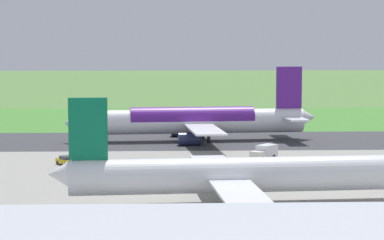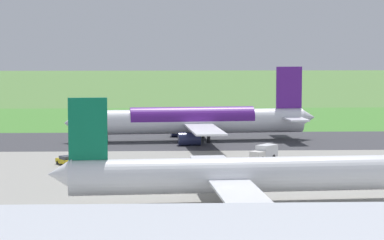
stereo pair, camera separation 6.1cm
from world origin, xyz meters
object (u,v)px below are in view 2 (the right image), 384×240
(airliner_parked_mid, at_px, (231,174))
(no_stopping_sign, at_px, (101,115))
(airliner_main, at_px, (194,121))
(service_truck_baggage, at_px, (265,152))
(service_car_followme, at_px, (66,160))
(traffic_cone_orange, at_px, (88,120))

(airliner_parked_mid, bearing_deg, no_stopping_sign, -77.02)
(airliner_main, xyz_separation_m, service_truck_baggage, (-11.68, 27.47, -2.95))
(airliner_parked_mid, distance_m, service_car_followme, 42.09)
(airliner_parked_mid, relative_size, traffic_cone_orange, 88.06)
(airliner_main, bearing_deg, no_stopping_sign, -62.71)
(service_truck_baggage, height_order, traffic_cone_orange, service_truck_baggage)
(service_car_followme, distance_m, traffic_cone_orange, 75.83)
(no_stopping_sign, bearing_deg, service_truck_baggage, 115.71)
(airliner_main, height_order, service_car_followme, airliner_main)
(airliner_main, height_order, airliner_parked_mid, airliner_main)
(airliner_parked_mid, xyz_separation_m, traffic_cone_orange, (28.81, -108.99, -3.58))
(traffic_cone_orange, bearing_deg, airliner_parked_mid, 104.80)
(service_car_followme, bearing_deg, traffic_cone_orange, -87.62)
(traffic_cone_orange, bearing_deg, no_stopping_sign, -149.11)
(service_truck_baggage, height_order, no_stopping_sign, service_truck_baggage)
(airliner_main, height_order, traffic_cone_orange, airliner_main)
(no_stopping_sign, bearing_deg, airliner_main, 117.29)
(service_truck_baggage, bearing_deg, traffic_cone_orange, -61.60)
(airliner_parked_mid, height_order, service_car_followme, airliner_parked_mid)
(service_car_followme, bearing_deg, no_stopping_sign, -90.07)
(no_stopping_sign, bearing_deg, airliner_parked_mid, 102.98)
(airliner_main, distance_m, service_car_followme, 40.24)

